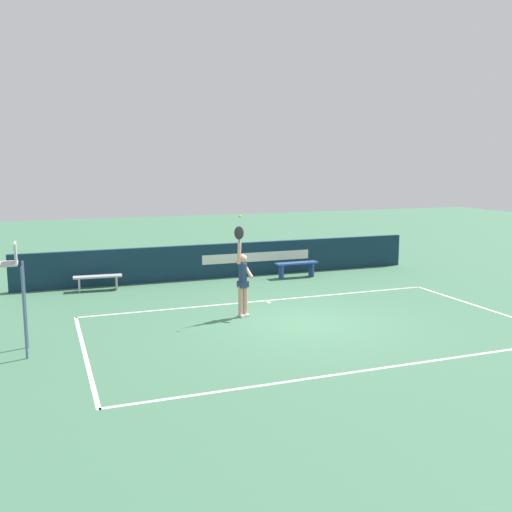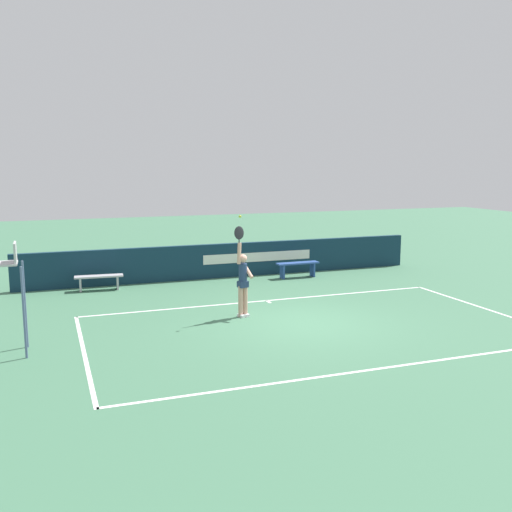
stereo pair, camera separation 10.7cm
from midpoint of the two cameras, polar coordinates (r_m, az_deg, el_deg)
name	(u,v)px [view 2 (the right image)]	position (r m, az deg, el deg)	size (l,w,h in m)	color
ground_plane	(303,323)	(14.30, 4.87, -6.61)	(60.00, 60.00, 0.00)	#407152
court_lines	(311,328)	(13.90, 5.68, -7.08)	(10.52, 5.98, 0.00)	white
back_wall	(228,260)	(19.83, -2.69, -0.42)	(13.90, 0.19, 1.17)	#102D3F
tennis_player	(243,280)	(14.60, -1.11, -2.36)	(0.48, 0.45, 2.35)	tan
tennis_ball	(240,216)	(14.11, -1.38, 3.94)	(0.07, 0.07, 0.07)	#C6DA37
umpire_chair	(6,283)	(12.63, -23.32, -2.45)	(0.78, 0.78, 2.31)	slate
courtside_bench_near	(298,266)	(19.80, 4.30, -1.01)	(1.50, 0.37, 0.52)	#2A4A92
courtside_bench_far	(99,279)	(18.41, -15.15, -2.22)	(1.48, 0.46, 0.46)	#AEA9B2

